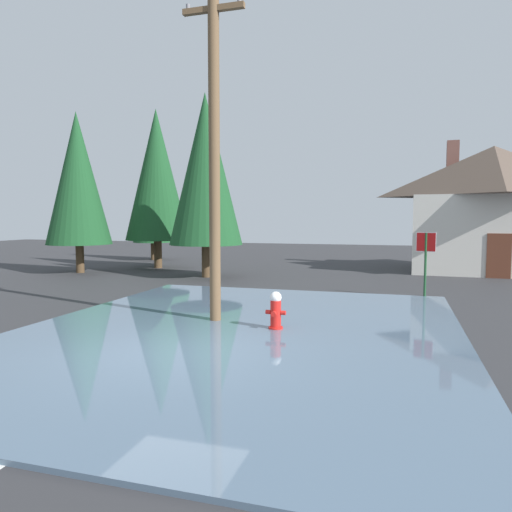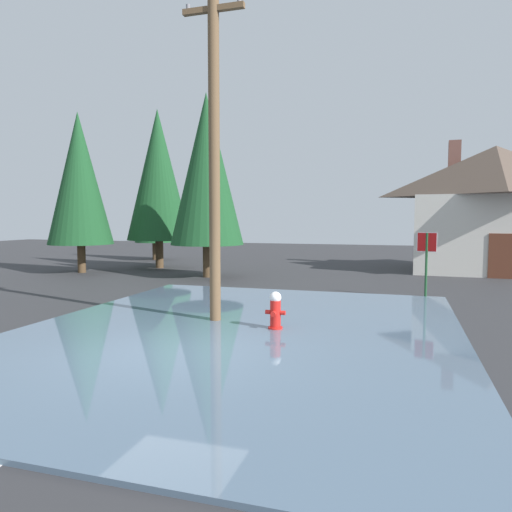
% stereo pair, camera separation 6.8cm
% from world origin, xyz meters
% --- Properties ---
extents(ground_plane, '(80.00, 80.00, 0.10)m').
position_xyz_m(ground_plane, '(0.00, 0.00, -0.05)').
color(ground_plane, '#2D2D30').
extents(flood_puddle, '(10.14, 12.82, 0.08)m').
position_xyz_m(flood_puddle, '(0.68, 2.13, 0.04)').
color(flood_puddle, '#4C6075').
rests_on(flood_puddle, ground).
extents(lane_stop_bar, '(4.36, 0.31, 0.01)m').
position_xyz_m(lane_stop_bar, '(0.53, -1.59, 0.00)').
color(lane_stop_bar, silver).
rests_on(lane_stop_bar, ground).
extents(lane_center_stripe, '(0.19, 3.05, 0.01)m').
position_xyz_m(lane_center_stripe, '(0.12, -4.15, 0.00)').
color(lane_center_stripe, silver).
rests_on(lane_center_stripe, ground).
extents(fire_hydrant, '(0.48, 0.41, 0.96)m').
position_xyz_m(fire_hydrant, '(1.49, 2.53, 0.47)').
color(fire_hydrant, red).
rests_on(fire_hydrant, ground).
extents(utility_pole, '(1.60, 0.28, 8.39)m').
position_xyz_m(utility_pole, '(-0.23, 3.01, 4.37)').
color(utility_pole, brown).
rests_on(utility_pole, ground).
extents(stop_sign_far, '(0.62, 0.20, 2.21)m').
position_xyz_m(stop_sign_far, '(5.12, 8.48, 1.56)').
color(stop_sign_far, '#1E4C28').
rests_on(stop_sign_far, ground).
extents(house, '(8.18, 6.49, 6.71)m').
position_xyz_m(house, '(8.66, 17.85, 3.23)').
color(house, beige).
rests_on(house, ground).
extents(pine_tree_tall_left, '(3.11, 3.11, 7.78)m').
position_xyz_m(pine_tree_tall_left, '(-10.71, 11.55, 4.58)').
color(pine_tree_tall_left, '#4C3823').
rests_on(pine_tree_tall_left, ground).
extents(pine_tree_mid_left, '(2.51, 2.51, 6.27)m').
position_xyz_m(pine_tree_mid_left, '(-10.77, 18.95, 3.69)').
color(pine_tree_mid_left, '#4C3823').
rests_on(pine_tree_mid_left, ground).
extents(pine_tree_short_left, '(3.29, 3.29, 8.23)m').
position_xyz_m(pine_tree_short_left, '(-4.09, 11.70, 4.84)').
color(pine_tree_short_left, '#4C3823').
rests_on(pine_tree_short_left, ground).
extents(pine_tree_far_center, '(3.36, 3.36, 8.40)m').
position_xyz_m(pine_tree_far_center, '(-8.10, 14.62, 4.94)').
color(pine_tree_far_center, '#4C3823').
rests_on(pine_tree_far_center, ground).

